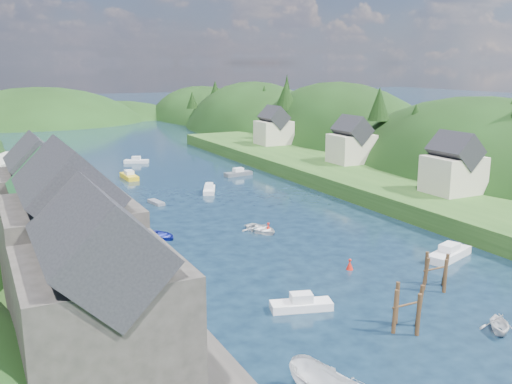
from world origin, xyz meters
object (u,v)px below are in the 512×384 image
piling_cluster_near (407,312)px  channel_buoy_near (350,265)px  piling_cluster_far (435,275)px  channel_buoy_far (268,228)px

piling_cluster_near → channel_buoy_near: (3.77, 12.43, -0.92)m
piling_cluster_near → piling_cluster_far: (7.84, 5.22, -0.17)m
piling_cluster_near → channel_buoy_near: piling_cluster_near is taller
piling_cluster_near → channel_buoy_far: 27.54m
channel_buoy_near → piling_cluster_far: bearing=-60.5°
channel_buoy_far → piling_cluster_near: bearing=-95.6°
piling_cluster_near → piling_cluster_far: bearing=33.7°
channel_buoy_far → channel_buoy_near: bearing=-85.9°
channel_buoy_near → channel_buoy_far: size_ratio=1.00×
piling_cluster_near → piling_cluster_far: 9.42m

